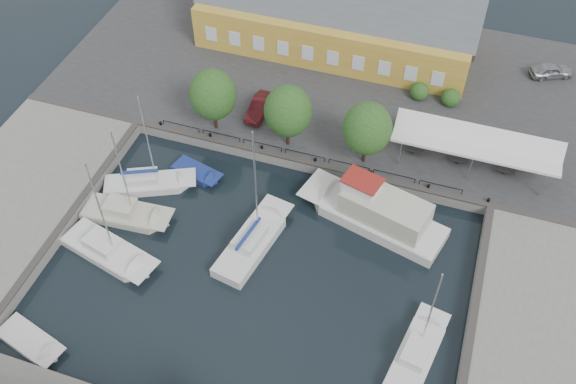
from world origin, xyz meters
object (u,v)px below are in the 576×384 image
(west_boat_c, at_px, (108,252))
(launch_sw, at_px, (31,342))
(west_boat_b, at_px, (126,215))
(launch_nw, at_px, (196,173))
(car_red, at_px, (259,107))
(warehouse, at_px, (333,14))
(tent_canopy, at_px, (476,143))
(car_silver, at_px, (552,70))
(center_sailboat, at_px, (253,243))
(west_boat_a, at_px, (148,185))
(east_boat_c, at_px, (416,355))
(trawler, at_px, (377,214))

(west_boat_c, xyz_separation_m, launch_sw, (-1.42, -8.74, -0.17))
(west_boat_b, height_order, launch_nw, west_boat_b)
(car_red, relative_size, west_boat_b, 0.42)
(warehouse, distance_m, launch_sw, 42.22)
(warehouse, distance_m, launch_nw, 22.87)
(tent_canopy, bearing_deg, west_boat_c, -145.16)
(car_red, bearing_deg, car_silver, 30.24)
(tent_canopy, height_order, launch_nw, tent_canopy)
(warehouse, relative_size, west_boat_b, 2.72)
(west_boat_b, bearing_deg, west_boat_c, -82.47)
(center_sailboat, relative_size, launch_sw, 2.18)
(center_sailboat, bearing_deg, west_boat_b, -177.42)
(center_sailboat, xyz_separation_m, west_boat_b, (-11.10, -0.50, -0.10))
(west_boat_a, xyz_separation_m, west_boat_b, (-0.22, -3.65, -0.01))
(west_boat_a, height_order, launch_nw, west_boat_a)
(tent_canopy, height_order, car_silver, tent_canopy)
(east_boat_c, bearing_deg, trawler, 116.06)
(west_boat_a, height_order, west_boat_c, west_boat_c)
(warehouse, xyz_separation_m, west_boat_c, (-9.28, -31.87, -4.17))
(car_silver, bearing_deg, trawler, 128.18)
(warehouse, relative_size, launch_nw, 5.79)
(center_sailboat, bearing_deg, trawler, 31.80)
(warehouse, height_order, west_boat_a, warehouse)
(car_silver, bearing_deg, west_boat_b, 108.29)
(trawler, distance_m, west_boat_c, 21.84)
(car_silver, height_order, east_boat_c, east_boat_c)
(tent_canopy, relative_size, center_sailboat, 1.14)
(west_boat_b, bearing_deg, car_silver, 42.16)
(tent_canopy, distance_m, car_silver, 16.37)
(center_sailboat, bearing_deg, warehouse, 92.72)
(trawler, relative_size, launch_sw, 2.30)
(trawler, relative_size, launch_nw, 2.64)
(center_sailboat, distance_m, west_boat_a, 11.33)
(trawler, xyz_separation_m, west_boat_b, (-19.97, -6.00, -0.76))
(car_red, relative_size, center_sailboat, 0.36)
(west_boat_a, relative_size, west_boat_c, 0.94)
(center_sailboat, distance_m, west_boat_c, 11.46)
(tent_canopy, relative_size, car_red, 3.20)
(car_red, height_order, launch_nw, car_red)
(launch_nw, bearing_deg, west_boat_b, -118.99)
(car_red, distance_m, launch_sw, 28.45)
(trawler, distance_m, east_boat_c, 12.35)
(warehouse, bearing_deg, launch_sw, -104.76)
(car_red, distance_m, east_boat_c, 27.43)
(east_boat_c, height_order, launch_sw, east_boat_c)
(warehouse, bearing_deg, center_sailboat, -87.28)
(east_boat_c, relative_size, west_boat_c, 0.86)
(warehouse, relative_size, east_boat_c, 2.92)
(tent_canopy, xyz_separation_m, car_silver, (5.92, 15.14, -1.97))
(warehouse, xyz_separation_m, west_boat_b, (-9.80, -27.98, -4.17))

